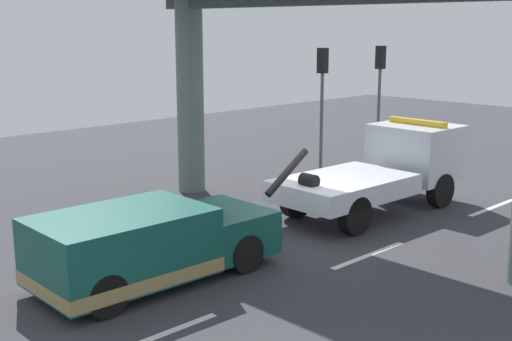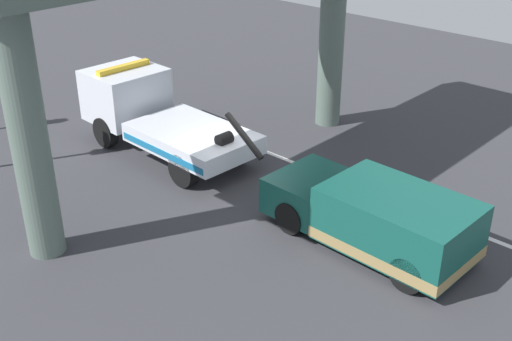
% 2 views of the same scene
% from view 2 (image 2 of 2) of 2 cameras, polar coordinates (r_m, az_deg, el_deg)
% --- Properties ---
extents(ground_plane, '(60.00, 40.00, 0.10)m').
position_cam_2_polar(ground_plane, '(18.38, -1.61, -1.42)').
color(ground_plane, '#38383D').
extents(lane_stripe_west, '(2.60, 0.16, 0.01)m').
position_cam_2_polar(lane_stripe_west, '(17.07, 18.45, -5.09)').
color(lane_stripe_west, silver).
rests_on(lane_stripe_west, ground).
extents(lane_stripe_mid, '(2.60, 0.16, 0.01)m').
position_cam_2_polar(lane_stripe_mid, '(19.81, 2.86, 0.93)').
color(lane_stripe_mid, silver).
rests_on(lane_stripe_mid, ground).
extents(lane_stripe_east, '(2.60, 0.16, 0.01)m').
position_cam_2_polar(lane_stripe_east, '(23.78, -8.26, 5.20)').
color(lane_stripe_east, silver).
rests_on(lane_stripe_east, ground).
extents(tow_truck_white, '(7.28, 2.55, 2.46)m').
position_cam_2_polar(tow_truck_white, '(20.46, -9.23, 5.12)').
color(tow_truck_white, silver).
rests_on(tow_truck_white, ground).
extents(towed_van_green, '(5.25, 2.33, 1.58)m').
position_cam_2_polar(towed_van_green, '(15.48, 10.71, -4.19)').
color(towed_van_green, '#145147').
rests_on(towed_van_green, ground).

